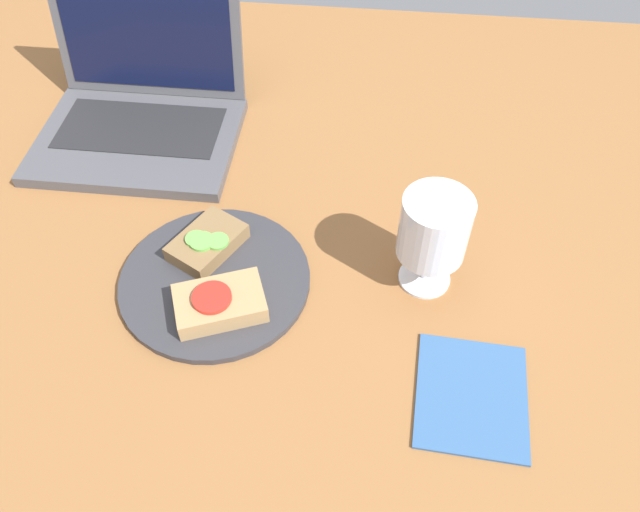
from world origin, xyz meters
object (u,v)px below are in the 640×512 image
object	(u,v)px
plate	(215,280)
wine_glass	(434,232)
sandwich_with_cucumber	(207,242)
sandwich_with_tomato	(219,303)
napkin	(471,396)
laptop	(141,108)

from	to	relation	value
plate	wine_glass	world-z (taller)	wine_glass
plate	sandwich_with_cucumber	bearing A→B (deg)	111.73
plate	sandwich_with_tomato	distance (cm)	5.55
napkin	sandwich_with_tomato	bearing A→B (deg)	165.23
sandwich_with_cucumber	laptop	world-z (taller)	laptop
plate	laptop	world-z (taller)	laptop
sandwich_with_tomato	napkin	size ratio (longest dim) A/B	0.87
laptop	wine_glass	bearing A→B (deg)	-30.16
wine_glass	laptop	size ratio (longest dim) A/B	0.46
wine_glass	napkin	distance (cm)	19.54
wine_glass	laptop	distance (cm)	52.59
sandwich_with_tomato	laptop	xyz separation A→B (cm)	(-20.02, 34.76, 1.72)
plate	sandwich_with_cucumber	world-z (taller)	sandwich_with_cucumber
sandwich_with_tomato	sandwich_with_cucumber	xyz separation A→B (cm)	(-3.77, 9.64, -0.13)
sandwich_with_cucumber	napkin	xyz separation A→B (cm)	(34.41, -17.72, -2.10)
sandwich_with_cucumber	laptop	size ratio (longest dim) A/B	0.38
wine_glass	laptop	xyz separation A→B (cm)	(-45.27, 26.31, -4.97)
laptop	sandwich_with_tomato	bearing A→B (deg)	-60.06
wine_glass	laptop	world-z (taller)	laptop
sandwich_with_tomato	sandwich_with_cucumber	size ratio (longest dim) A/B	1.07
sandwich_with_tomato	laptop	size ratio (longest dim) A/B	0.41
sandwich_with_tomato	sandwich_with_cucumber	bearing A→B (deg)	111.34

